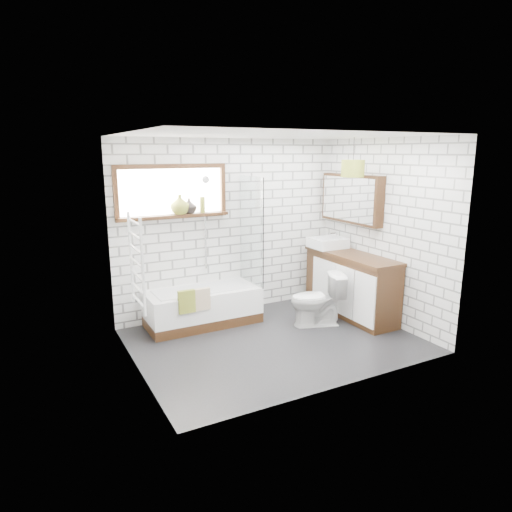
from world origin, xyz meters
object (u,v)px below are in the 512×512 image
bathtub (203,307)px  vanity (351,284)px  basin (328,243)px  pendant (353,169)px  toilet (317,300)px

bathtub → vanity: bearing=-17.9°
basin → pendant: size_ratio=1.63×
bathtub → pendant: size_ratio=5.00×
toilet → pendant: size_ratio=2.37×
bathtub → vanity: 2.13m
basin → pendant: (-0.10, -0.62, 1.12)m
vanity → pendant: pendant is taller
basin → toilet: basin is taller
bathtub → toilet: 1.56m
bathtub → toilet: size_ratio=2.11×
vanity → toilet: bearing=-170.3°
vanity → basin: size_ratio=3.20×
toilet → basin: bearing=153.8°
basin → toilet: bearing=-134.7°
vanity → basin: 0.73m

